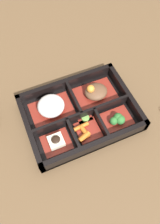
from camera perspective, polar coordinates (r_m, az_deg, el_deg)
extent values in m
plane|color=brown|center=(0.66, 0.00, -1.07)|extent=(3.00, 3.00, 0.00)
cube|color=black|center=(0.66, 0.00, -0.86)|extent=(0.32, 0.24, 0.01)
cube|color=black|center=(0.60, 4.27, -8.70)|extent=(0.32, 0.01, 0.04)
cube|color=black|center=(0.70, -3.64, 7.23)|extent=(0.32, 0.01, 0.04)
cube|color=black|center=(0.63, -13.05, -4.93)|extent=(0.01, 0.24, 0.04)
cube|color=black|center=(0.69, 11.91, 4.29)|extent=(0.01, 0.24, 0.04)
cube|color=black|center=(0.64, 0.48, -1.09)|extent=(0.29, 0.01, 0.04)
cube|color=black|center=(0.61, -1.83, -6.07)|extent=(0.01, 0.09, 0.04)
cube|color=black|center=(0.63, 5.42, -3.23)|extent=(0.01, 0.09, 0.04)
cube|color=black|center=(0.66, -1.56, 3.04)|extent=(0.01, 0.12, 0.04)
cube|color=maroon|center=(0.66, -7.32, 0.40)|extent=(0.13, 0.10, 0.01)
ellipsoid|color=silver|center=(0.64, -7.59, 1.60)|extent=(0.08, 0.08, 0.05)
cube|color=maroon|center=(0.69, 4.10, 4.53)|extent=(0.13, 0.10, 0.01)
ellipsoid|color=brown|center=(0.68, 4.19, 5.33)|extent=(0.07, 0.06, 0.03)
sphere|color=orange|center=(0.66, 2.79, 6.07)|extent=(0.02, 0.02, 0.02)
cube|color=maroon|center=(0.62, -6.15, -7.99)|extent=(0.08, 0.07, 0.01)
cube|color=beige|center=(0.60, -6.25, -7.60)|extent=(0.04, 0.04, 0.02)
ellipsoid|color=black|center=(0.59, -6.37, -7.13)|extent=(0.02, 0.02, 0.01)
cube|color=maroon|center=(0.63, 1.79, -4.94)|extent=(0.07, 0.07, 0.01)
cylinder|color=#D1661E|center=(0.62, 0.27, -3.80)|extent=(0.05, 0.01, 0.01)
cylinder|color=#D1661E|center=(0.61, 1.09, -6.44)|extent=(0.04, 0.03, 0.01)
cylinder|color=#D1661E|center=(0.62, 1.20, -5.12)|extent=(0.02, 0.04, 0.01)
cube|color=maroon|center=(0.65, 9.51, -1.86)|extent=(0.09, 0.07, 0.01)
sphere|color=#2D6B2D|center=(0.63, 10.47, -2.00)|extent=(0.03, 0.03, 0.03)
sphere|color=#2D6B2D|center=(0.63, 8.76, -2.33)|extent=(0.02, 0.02, 0.02)
sphere|color=#2D6B2D|center=(0.64, 9.88, -1.44)|extent=(0.03, 0.03, 0.03)
cube|color=maroon|center=(0.65, 1.05, -1.28)|extent=(0.04, 0.04, 0.01)
cylinder|color=#75A84C|center=(0.65, 0.87, -0.57)|extent=(0.02, 0.02, 0.00)
cylinder|color=#75A84C|center=(0.64, 1.41, -1.58)|extent=(0.02, 0.02, 0.01)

